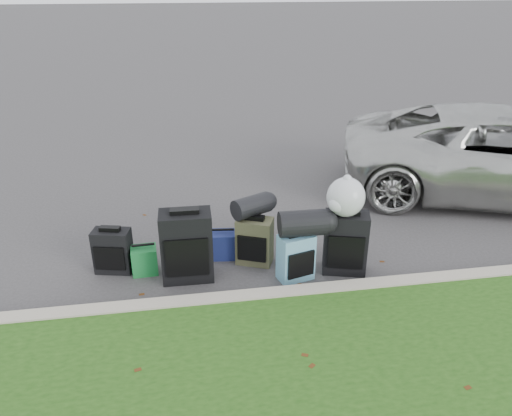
{
  "coord_description": "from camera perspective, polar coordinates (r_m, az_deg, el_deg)",
  "views": [
    {
      "loc": [
        -0.98,
        -5.22,
        3.13
      ],
      "look_at": [
        -0.1,
        0.2,
        0.55
      ],
      "focal_mm": 35.0,
      "sensor_mm": 36.0,
      "label": 1
    }
  ],
  "objects": [
    {
      "name": "curb",
      "position": [
        5.31,
        3.19,
        -10.06
      ],
      "size": [
        120.0,
        0.18,
        0.15
      ],
      "primitive_type": "cube",
      "color": "#9E937F",
      "rests_on": "ground"
    },
    {
      "name": "suitcase_teal",
      "position": [
        5.6,
        4.57,
        -5.63
      ],
      "size": [
        0.43,
        0.32,
        0.55
      ],
      "primitive_type": "cube",
      "rotation": [
        0.0,
        0.0,
        0.27
      ],
      "color": "teal",
      "rests_on": "ground"
    },
    {
      "name": "suv",
      "position": [
        8.46,
        26.78,
        5.53
      ],
      "size": [
        5.33,
        3.78,
        1.35
      ],
      "primitive_type": "imported",
      "rotation": [
        0.0,
        0.0,
        1.22
      ],
      "color": "#B7B7B2",
      "rests_on": "ground"
    },
    {
      "name": "duffel_right",
      "position": [
        5.42,
        5.36,
        -1.74
      ],
      "size": [
        0.52,
        0.3,
        0.29
      ],
      "primitive_type": "cylinder",
      "rotation": [
        0.0,
        1.57,
        -0.01
      ],
      "color": "black",
      "rests_on": "suitcase_teal"
    },
    {
      "name": "ground",
      "position": [
        6.17,
        1.22,
        -5.35
      ],
      "size": [
        120.0,
        120.0,
        0.0
      ],
      "primitive_type": "plane",
      "color": "#383535",
      "rests_on": "ground"
    },
    {
      "name": "trash_bag",
      "position": [
        5.5,
        10.23,
        1.24
      ],
      "size": [
        0.42,
        0.42,
        0.42
      ],
      "primitive_type": "sphere",
      "color": "silver",
      "rests_on": "suitcase_large_black_right"
    },
    {
      "name": "duffel_left",
      "position": [
        5.79,
        -0.47,
        0.22
      ],
      "size": [
        0.52,
        0.43,
        0.25
      ],
      "primitive_type": "cylinder",
      "rotation": [
        0.0,
        1.57,
        0.47
      ],
      "color": "black",
      "rests_on": "suitcase_olive"
    },
    {
      "name": "tote_navy",
      "position": [
        6.06,
        -3.79,
        -4.2
      ],
      "size": [
        0.33,
        0.27,
        0.33
      ],
      "primitive_type": "cube",
      "rotation": [
        0.0,
        0.0,
        -0.12
      ],
      "color": "navy",
      "rests_on": "ground"
    },
    {
      "name": "suitcase_olive",
      "position": [
        5.88,
        -0.16,
        -3.79
      ],
      "size": [
        0.48,
        0.4,
        0.57
      ],
      "primitive_type": "cube",
      "rotation": [
        0.0,
        0.0,
        -0.4
      ],
      "color": "#3A3A25",
      "rests_on": "ground"
    },
    {
      "name": "suitcase_large_black_right",
      "position": [
        5.77,
        10.17,
        -3.94
      ],
      "size": [
        0.55,
        0.41,
        0.73
      ],
      "primitive_type": "cube",
      "rotation": [
        0.0,
        0.0,
        -0.28
      ],
      "color": "black",
      "rests_on": "ground"
    },
    {
      "name": "suitcase_small_black",
      "position": [
        5.96,
        -16.03,
        -4.73
      ],
      "size": [
        0.46,
        0.32,
        0.52
      ],
      "primitive_type": "cube",
      "rotation": [
        0.0,
        0.0,
        -0.23
      ],
      "color": "black",
      "rests_on": "ground"
    },
    {
      "name": "tote_green",
      "position": [
        5.88,
        -12.62,
        -5.85
      ],
      "size": [
        0.3,
        0.24,
        0.32
      ],
      "primitive_type": "cube",
      "rotation": [
        0.0,
        0.0,
        0.05
      ],
      "color": "#186D2F",
      "rests_on": "ground"
    },
    {
      "name": "suitcase_large_black_left",
      "position": [
        5.58,
        -7.92,
        -4.32
      ],
      "size": [
        0.57,
        0.35,
        0.81
      ],
      "primitive_type": "cube",
      "rotation": [
        0.0,
        0.0,
        -0.02
      ],
      "color": "black",
      "rests_on": "ground"
    }
  ]
}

